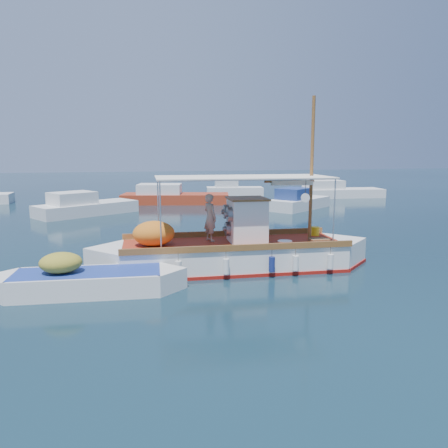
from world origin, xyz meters
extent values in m
plane|color=black|center=(0.00, 0.00, 0.00)|extent=(160.00, 160.00, 0.00)
cube|color=white|center=(-0.44, 0.46, 0.37)|extent=(8.02, 3.12, 1.15)
cube|color=white|center=(-4.37, 0.71, 0.37)|extent=(2.62, 2.62, 1.15)
cube|color=white|center=(3.49, 0.21, 0.37)|extent=(2.62, 2.62, 1.15)
cube|color=maroon|center=(-0.44, 0.46, 0.02)|extent=(8.13, 3.21, 0.19)
cube|color=#9B2C18|center=(-0.44, 0.46, 0.92)|extent=(8.01, 2.91, 0.06)
cube|color=brown|center=(-0.35, 1.78, 1.05)|extent=(7.97, 0.61, 0.21)
cube|color=brown|center=(-0.52, -0.86, 1.05)|extent=(7.97, 0.61, 0.21)
cube|color=white|center=(0.09, 0.42, 1.73)|extent=(1.34, 1.44, 1.57)
cube|color=brown|center=(0.09, 0.42, 2.55)|extent=(1.46, 1.55, 0.06)
cylinder|color=slate|center=(-0.62, 0.13, 2.05)|extent=(0.26, 0.54, 0.52)
cylinder|color=slate|center=(-0.57, 0.80, 2.05)|extent=(0.26, 0.54, 0.52)
cylinder|color=slate|center=(-0.59, 0.47, 1.47)|extent=(0.26, 0.54, 0.52)
cylinder|color=brown|center=(2.50, 0.27, 3.57)|extent=(0.13, 0.13, 5.25)
cylinder|color=brown|center=(1.66, 0.32, 3.15)|extent=(1.89, 0.20, 0.08)
cylinder|color=silver|center=(-2.98, 1.78, 2.13)|extent=(0.05, 0.05, 2.36)
cylinder|color=silver|center=(-3.13, -0.53, 2.13)|extent=(0.05, 0.05, 2.36)
cylinder|color=silver|center=(2.99, 1.40, 2.13)|extent=(0.05, 0.05, 2.36)
cylinder|color=silver|center=(2.84, -0.91, 2.13)|extent=(0.05, 0.05, 2.36)
cube|color=white|center=(-0.07, 0.43, 3.33)|extent=(6.34, 2.91, 0.04)
ellipsoid|color=orange|center=(-3.27, 0.64, 1.39)|extent=(1.55, 1.34, 0.88)
cube|color=yellow|center=(0.96, 0.95, 1.15)|extent=(0.27, 0.21, 0.42)
cylinder|color=yellow|center=(3.07, 0.97, 1.12)|extent=(0.33, 0.33, 0.36)
cube|color=brown|center=(2.68, -0.16, 1.01)|extent=(0.71, 0.51, 0.13)
cylinder|color=#B2B2B2|center=(1.31, -0.23, 1.01)|extent=(0.56, 0.56, 0.13)
cylinder|color=white|center=(1.80, -0.79, 2.66)|extent=(0.32, 0.05, 0.31)
cylinder|color=white|center=(-2.63, -0.88, 0.47)|extent=(0.22, 0.22, 0.50)
cylinder|color=navy|center=(0.52, -1.08, 0.47)|extent=(0.22, 0.22, 0.50)
cylinder|color=white|center=(2.61, -1.21, 0.47)|extent=(0.22, 0.22, 0.50)
imported|color=#A19686|center=(-1.17, 0.94, 1.83)|extent=(0.61, 0.74, 1.75)
cube|color=white|center=(-5.43, -1.24, 0.23)|extent=(4.44, 2.05, 0.84)
cube|color=white|center=(-7.58, -1.06, 0.23)|extent=(1.68, 1.68, 0.84)
cube|color=white|center=(-3.28, -1.43, 0.23)|extent=(1.68, 1.68, 0.84)
cube|color=#203995|center=(-5.43, -1.24, 0.64)|extent=(4.42, 1.86, 0.05)
ellipsoid|color=#A1942D|center=(-6.17, -1.18, 0.97)|extent=(1.32, 1.11, 0.62)
cube|color=silver|center=(-6.46, 16.05, 0.30)|extent=(6.95, 5.60, 1.00)
cube|color=silver|center=(-7.31, 15.51, 1.20)|extent=(3.36, 3.16, 0.80)
cube|color=#A0321A|center=(0.24, 21.04, 0.30)|extent=(9.07, 4.71, 1.00)
cube|color=silver|center=(-1.02, 21.34, 1.20)|extent=(3.92, 3.11, 0.80)
cube|color=silver|center=(8.71, 15.41, 0.30)|extent=(5.83, 5.13, 1.00)
cube|color=navy|center=(8.03, 14.91, 1.20)|extent=(2.92, 2.85, 0.80)
cube|color=silver|center=(15.42, 22.27, 0.30)|extent=(8.76, 3.46, 1.00)
cube|color=silver|center=(14.15, 22.40, 1.20)|extent=(3.62, 2.55, 0.80)
cube|color=silver|center=(6.74, 26.40, 0.30)|extent=(5.67, 2.90, 1.00)
cube|color=silver|center=(5.94, 26.54, 1.20)|extent=(2.42, 2.05, 0.80)
camera|label=1|loc=(-4.49, -14.56, 4.23)|focal=35.00mm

